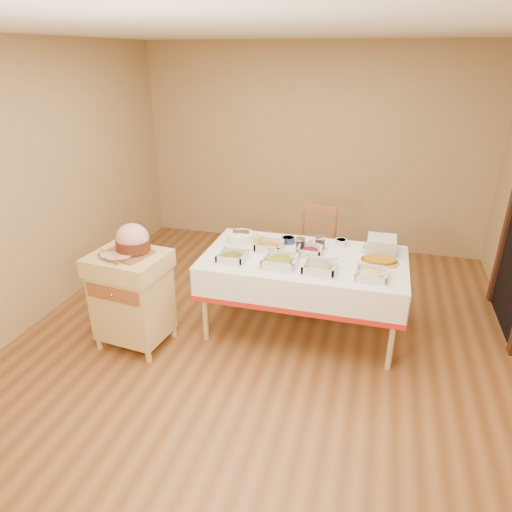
{
  "coord_description": "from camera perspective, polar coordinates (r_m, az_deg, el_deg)",
  "views": [
    {
      "loc": [
        0.88,
        -3.44,
        2.45
      ],
      "look_at": [
        -0.13,
        0.2,
        0.76
      ],
      "focal_mm": 32.0,
      "sensor_mm": 36.0,
      "label": 1
    }
  ],
  "objects": [
    {
      "name": "serving_dish_e",
      "position": [
        4.26,
        1.7,
        1.25
      ],
      "size": [
        0.26,
        0.24,
        0.12
      ],
      "color": "silver",
      "rests_on": "dining_table"
    },
    {
      "name": "room_shell",
      "position": [
        3.74,
        1.06,
        6.15
      ],
      "size": [
        5.0,
        5.0,
        5.0
      ],
      "color": "brown",
      "rests_on": "ground"
    },
    {
      "name": "serving_dish_c",
      "position": [
        3.89,
        7.93,
        -1.38
      ],
      "size": [
        0.27,
        0.27,
        0.11
      ],
      "color": "silver",
      "rests_on": "dining_table"
    },
    {
      "name": "bread_basket",
      "position": [
        4.43,
        -1.89,
        2.34
      ],
      "size": [
        0.26,
        0.26,
        0.12
      ],
      "color": "white",
      "rests_on": "dining_table"
    },
    {
      "name": "bowl_small_imported",
      "position": [
        4.34,
        14.14,
        0.74
      ],
      "size": [
        0.21,
        0.21,
        0.05
      ],
      "primitive_type": "imported",
      "rotation": [
        0.0,
        0.0,
        -0.42
      ],
      "color": "silver",
      "rests_on": "dining_table"
    },
    {
      "name": "plate_stack",
      "position": [
        4.36,
        15.41,
        1.39
      ],
      "size": [
        0.26,
        0.26,
        0.14
      ],
      "color": "silver",
      "rests_on": "dining_table"
    },
    {
      "name": "bowl_white_imported",
      "position": [
        4.46,
        6.08,
        1.95
      ],
      "size": [
        0.18,
        0.18,
        0.04
      ],
      "primitive_type": "imported",
      "rotation": [
        0.0,
        0.0,
        -0.16
      ],
      "color": "silver",
      "rests_on": "dining_table"
    },
    {
      "name": "preserve_jar_right",
      "position": [
        4.32,
        8.0,
        1.63
      ],
      "size": [
        0.1,
        0.1,
        0.13
      ],
      "color": "silver",
      "rests_on": "dining_table"
    },
    {
      "name": "small_bowl_right",
      "position": [
        4.44,
        10.58,
        1.74
      ],
      "size": [
        0.12,
        0.12,
        0.06
      ],
      "color": "silver",
      "rests_on": "dining_table"
    },
    {
      "name": "ham_on_board",
      "position": [
        3.97,
        -15.27,
        1.77
      ],
      "size": [
        0.4,
        0.38,
        0.27
      ],
      "color": "#975831",
      "rests_on": "butcher_cart"
    },
    {
      "name": "preserve_jar_left",
      "position": [
        4.29,
        5.56,
        1.48
      ],
      "size": [
        0.09,
        0.09,
        0.11
      ],
      "color": "silver",
      "rests_on": "dining_table"
    },
    {
      "name": "small_bowl_left",
      "position": [
        4.57,
        -2.32,
        2.72
      ],
      "size": [
        0.11,
        0.11,
        0.05
      ],
      "color": "silver",
      "rests_on": "dining_table"
    },
    {
      "name": "dining_table",
      "position": [
        4.22,
        5.97,
        -2.1
      ],
      "size": [
        1.82,
        1.02,
        0.76
      ],
      "color": "#DBBC78",
      "rests_on": "ground"
    },
    {
      "name": "serving_dish_f",
      "position": [
        4.2,
        6.74,
        0.67
      ],
      "size": [
        0.23,
        0.22,
        0.1
      ],
      "color": "silver",
      "rests_on": "dining_table"
    },
    {
      "name": "small_bowl_mid",
      "position": [
        4.44,
        4.04,
        2.05
      ],
      "size": [
        0.13,
        0.13,
        0.06
      ],
      "color": "navy",
      "rests_on": "dining_table"
    },
    {
      "name": "serving_dish_d",
      "position": [
        3.85,
        14.19,
        -2.21
      ],
      "size": [
        0.26,
        0.26,
        0.1
      ],
      "color": "silver",
      "rests_on": "dining_table"
    },
    {
      "name": "dining_chair",
      "position": [
        4.99,
        7.17,
        0.74
      ],
      "size": [
        0.49,
        0.47,
        0.95
      ],
      "color": "#975831",
      "rests_on": "ground"
    },
    {
      "name": "brass_platter",
      "position": [
        4.15,
        15.16,
        -0.58
      ],
      "size": [
        0.32,
        0.23,
        0.04
      ],
      "color": "gold",
      "rests_on": "dining_table"
    },
    {
      "name": "butcher_cart",
      "position": [
        4.18,
        -15.24,
        -4.65
      ],
      "size": [
        0.68,
        0.59,
        0.89
      ],
      "color": "#DBBC78",
      "rests_on": "ground"
    },
    {
      "name": "serving_dish_a",
      "position": [
        4.06,
        -2.98,
        -0.07
      ],
      "size": [
        0.24,
        0.24,
        0.11
      ],
      "color": "silver",
      "rests_on": "dining_table"
    },
    {
      "name": "serving_dish_b",
      "position": [
        3.96,
        3.04,
        -0.6
      ],
      "size": [
        0.29,
        0.29,
        0.12
      ],
      "color": "silver",
      "rests_on": "dining_table"
    },
    {
      "name": "mustard_bottle",
      "position": [
        4.22,
        0.05,
        1.62
      ],
      "size": [
        0.06,
        0.06,
        0.18
      ],
      "color": "yellow",
      "rests_on": "dining_table"
    }
  ]
}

